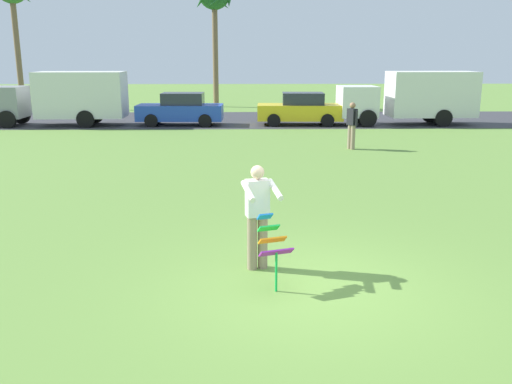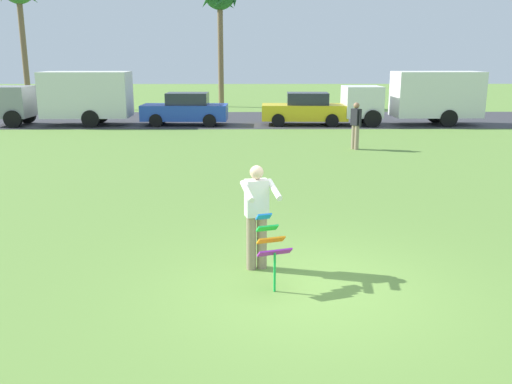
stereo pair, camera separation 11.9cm
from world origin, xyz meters
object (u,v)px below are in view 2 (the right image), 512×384
kite_held (271,242)px  parked_truck_white_box (420,96)px  parked_car_yellow (305,109)px  parked_truck_grey_van (70,97)px  person_walker_far (356,124)px  parked_car_blue (185,110)px  person_kite_flyer (257,213)px

kite_held → parked_truck_white_box: bearing=67.9°
parked_car_yellow → parked_truck_white_box: (5.69, 0.00, 0.64)m
parked_truck_grey_van → parked_car_yellow: (11.62, -0.00, -0.64)m
parked_truck_white_box → person_walker_far: bearing=-121.6°
parked_car_blue → parked_truck_white_box: size_ratio=0.63×
parked_truck_grey_van → parked_truck_white_box: (17.30, -0.00, 0.00)m
kite_held → parked_truck_white_box: size_ratio=0.16×
parked_car_yellow → person_kite_flyer: bearing=-97.8°
parked_truck_grey_van → person_walker_far: size_ratio=3.89×
parked_car_yellow → person_walker_far: 7.44m
kite_held → parked_truck_grey_van: size_ratio=0.16×
kite_held → person_walker_far: bearing=74.1°
person_kite_flyer → parked_truck_grey_van: parked_truck_grey_van is taller
parked_truck_white_box → person_walker_far: parked_truck_white_box is taller
parked_truck_grey_van → parked_truck_white_box: same height
parked_truck_white_box → person_walker_far: size_ratio=3.89×
person_kite_flyer → parked_car_yellow: bearing=82.2°
person_kite_flyer → person_walker_far: bearing=72.3°
person_kite_flyer → person_walker_far: same height
parked_truck_grey_van → person_walker_far: parked_truck_grey_van is taller
parked_car_blue → parked_car_yellow: bearing=-0.0°
kite_held → parked_car_yellow: bearing=83.1°
person_kite_flyer → parked_car_blue: 19.47m
parked_car_blue → parked_car_yellow: (5.95, -0.00, 0.00)m
person_kite_flyer → parked_car_yellow: size_ratio=0.41×
parked_car_blue → person_kite_flyer: bearing=-80.2°
kite_held → parked_truck_white_box: 21.53m
parked_truck_grey_van → parked_truck_white_box: size_ratio=1.00×
parked_car_yellow → person_walker_far: person_walker_far is taller
parked_truck_white_box → person_walker_far: 8.65m
person_walker_far → parked_car_blue: bearing=134.0°
kite_held → parked_truck_grey_van: bearing=114.8°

